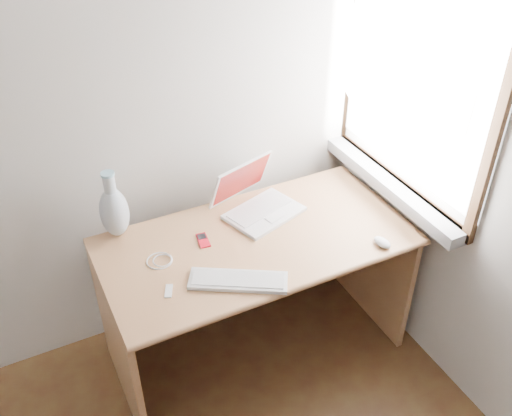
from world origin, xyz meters
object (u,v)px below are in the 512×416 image
external_keyboard (238,280)px  laptop (260,200)px  desk (248,263)px  vase (114,210)px

external_keyboard → laptop: bearing=83.8°
laptop → desk: bearing=-154.0°
laptop → vase: (-0.64, 0.11, 0.08)m
external_keyboard → desk: bearing=88.2°
desk → laptop: 0.30m
desk → external_keyboard: (-0.18, -0.29, 0.21)m
desk → vase: 0.66m
desk → laptop: (0.11, 0.11, 0.26)m
external_keyboard → vase: bearing=154.2°
desk → laptop: size_ratio=3.48×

